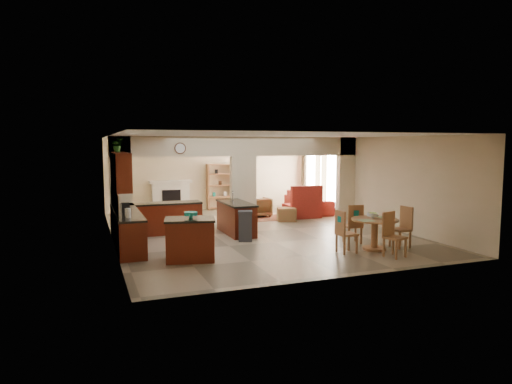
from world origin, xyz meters
name	(u,v)px	position (x,y,z in m)	size (l,w,h in m)	color
floor	(254,231)	(0.00, 0.00, 0.00)	(10.00, 10.00, 0.00)	gray
ceiling	(254,136)	(0.00, 0.00, 2.80)	(10.00, 10.00, 0.00)	white
wall_back	(210,174)	(0.00, 5.00, 1.40)	(8.00, 8.00, 0.00)	beige
wall_front	(346,206)	(0.00, -5.00, 1.40)	(8.00, 8.00, 0.00)	beige
wall_left	(111,189)	(-4.00, 0.00, 1.40)	(10.00, 10.00, 0.00)	beige
wall_right	(370,180)	(4.00, 0.00, 1.40)	(10.00, 10.00, 0.00)	beige
partition_left_pier	(120,185)	(-3.70, 1.00, 1.40)	(0.60, 0.25, 2.80)	beige
partition_center_pier	(243,191)	(0.00, 1.00, 1.10)	(0.80, 0.25, 2.20)	beige
partition_right_pier	(345,179)	(3.70, 1.00, 1.40)	(0.60, 0.25, 2.80)	beige
partition_header	(243,146)	(0.00, 1.00, 2.50)	(8.00, 0.25, 0.60)	beige
kitchen_counter	(142,224)	(-3.26, -0.25, 0.46)	(2.52, 3.29, 1.48)	#411607
upper_cabinets	(120,171)	(-3.82, -0.80, 1.92)	(0.35, 2.40, 0.90)	#411607
peninsula	(236,218)	(-0.60, -0.11, 0.46)	(0.70, 1.85, 0.91)	#411607
wall_clock	(180,148)	(-2.00, 0.85, 2.45)	(0.34, 0.34, 0.03)	#502D1A
rug	(266,218)	(1.20, 2.10, 0.01)	(1.60, 1.30, 0.01)	brown
fireplace	(171,196)	(-1.60, 4.83, 0.61)	(1.60, 0.35, 1.20)	silver
shelving_unit	(220,187)	(0.35, 4.82, 0.90)	(1.00, 0.32, 1.80)	brown
window_a	(333,181)	(3.97, 2.30, 1.20)	(0.02, 0.90, 1.90)	white
window_b	(312,178)	(3.97, 4.00, 1.20)	(0.02, 0.90, 1.90)	white
glazed_door	(322,183)	(3.97, 3.15, 1.05)	(0.02, 0.70, 2.10)	white
drape_a_left	(340,183)	(3.93, 1.70, 1.20)	(0.10, 0.28, 2.30)	#421E1A
drape_a_right	(324,180)	(3.93, 2.90, 1.20)	(0.10, 0.28, 2.30)	#421E1A
drape_b_left	(318,179)	(3.93, 3.40, 1.20)	(0.10, 0.28, 2.30)	#421E1A
drape_b_right	(304,177)	(3.93, 4.60, 1.20)	(0.10, 0.28, 2.30)	#421E1A
ceiling_fan	(264,144)	(1.50, 3.00, 2.56)	(1.00, 1.00, 0.10)	white
kitchen_island	(190,239)	(-2.51, -2.66, 0.47)	(1.23, 0.99, 0.94)	#411607
teal_bowl	(191,215)	(-2.48, -2.64, 1.01)	(0.29, 0.29, 0.14)	#13887B
trash_can	(245,227)	(-0.70, -1.19, 0.38)	(0.36, 0.30, 0.75)	#2C2C2E
dining_table	(375,229)	(1.92, -3.24, 0.51)	(1.12, 1.12, 0.77)	brown
fruit_bowl	(373,215)	(1.91, -3.17, 0.84)	(0.28, 0.28, 0.15)	#6DA723
sofa	(308,202)	(3.30, 2.98, 0.39)	(1.03, 2.64, 0.77)	maroon
chaise	(302,211)	(2.49, 1.90, 0.23)	(1.14, 0.94, 0.46)	maroon
armchair	(259,207)	(1.12, 2.55, 0.34)	(0.73, 0.75, 0.68)	maroon
ottoman	(286,214)	(1.67, 1.38, 0.22)	(0.60, 0.60, 0.44)	maroon
plant	(117,145)	(-3.82, -0.07, 2.55)	(0.32, 0.27, 0.35)	#1A5316
chair_north	(354,223)	(1.82, -2.48, 0.55)	(0.47, 0.47, 1.02)	brown
chair_east	(403,225)	(2.76, -3.24, 0.55)	(0.45, 0.45, 1.02)	brown
chair_south	(392,233)	(1.90, -3.94, 0.55)	(0.52, 0.52, 1.02)	brown
chair_west	(344,230)	(1.04, -3.27, 0.55)	(0.43, 0.43, 1.02)	brown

